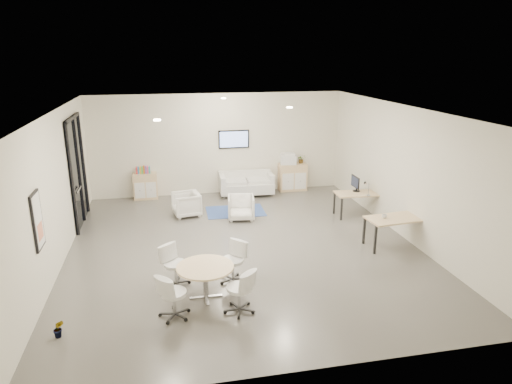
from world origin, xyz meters
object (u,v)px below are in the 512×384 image
object	(u,v)px
sideboard_right	(292,177)
armchair_right	(241,206)
desk_rear	(358,195)
armchair_left	(186,203)
round_table	(205,271)
loveseat	(246,184)
desk_front	(396,220)
sideboard_left	(145,186)

from	to	relation	value
sideboard_right	armchair_right	bearing A→B (deg)	-132.04
desk_rear	armchair_left	bearing A→B (deg)	171.94
sideboard_right	round_table	size ratio (longest dim) A/B	0.86
armchair_left	round_table	size ratio (longest dim) A/B	0.69
armchair_right	loveseat	bearing A→B (deg)	83.57
sideboard_right	round_table	bearing A→B (deg)	-118.70
armchair_left	desk_rear	bearing A→B (deg)	69.04
desk_front	round_table	bearing A→B (deg)	-168.13
sideboard_left	desk_rear	distance (m)	6.49
sideboard_left	sideboard_right	world-z (taller)	sideboard_right
loveseat	desk_front	world-z (taller)	loveseat
desk_rear	loveseat	bearing A→B (deg)	139.91
loveseat	desk_rear	distance (m)	3.74
armchair_right	desk_front	bearing A→B (deg)	-30.83
desk_front	loveseat	bearing A→B (deg)	113.54
armchair_left	desk_rear	distance (m)	4.81
desk_front	armchair_right	bearing A→B (deg)	135.69
sideboard_left	armchair_left	distance (m)	2.16
sideboard_left	armchair_right	bearing A→B (deg)	-42.71
armchair_left	desk_front	size ratio (longest dim) A/B	0.50
loveseat	desk_front	size ratio (longest dim) A/B	1.20
sideboard_left	loveseat	distance (m)	3.16
sideboard_left	loveseat	xyz separation A→B (m)	(3.16, -0.21, -0.06)
sideboard_left	armchair_left	xyz separation A→B (m)	(1.16, -1.83, -0.04)
sideboard_left	sideboard_right	distance (m)	4.75
sideboard_right	round_table	distance (m)	7.31
sideboard_right	desk_front	bearing A→B (deg)	-77.60
loveseat	round_table	bearing A→B (deg)	-104.56
armchair_right	desk_front	size ratio (longest dim) A/B	0.50
desk_rear	armchair_right	bearing A→B (deg)	176.84
loveseat	desk_rear	xyz separation A→B (m)	(2.70, -2.57, 0.25)
loveseat	round_table	xyz separation A→B (m)	(-1.92, -6.23, 0.21)
armchair_right	round_table	size ratio (longest dim) A/B	0.68
loveseat	armchair_left	distance (m)	2.57
desk_rear	desk_front	bearing A→B (deg)	-87.16
sideboard_left	round_table	xyz separation A→B (m)	(1.24, -6.44, 0.15)
sideboard_left	armchair_left	world-z (taller)	sideboard_left
sideboard_left	desk_rear	xyz separation A→B (m)	(5.86, -2.78, 0.19)
sideboard_right	armchair_left	distance (m)	4.02
armchair_left	round_table	distance (m)	4.62
desk_rear	round_table	xyz separation A→B (m)	(-4.62, -3.66, -0.04)
armchair_left	desk_front	distance (m)	5.65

